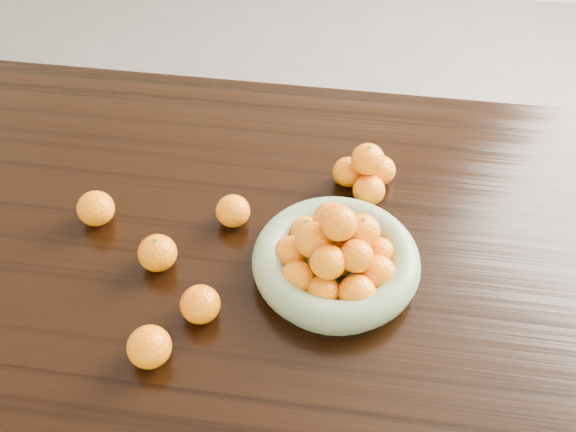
# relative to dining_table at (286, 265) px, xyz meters

# --- Properties ---
(ground) EXTENTS (5.00, 5.00, 0.00)m
(ground) POSITION_rel_dining_table_xyz_m (0.00, 0.00, -0.66)
(ground) COLOR #5A5755
(ground) RESTS_ON ground
(dining_table) EXTENTS (2.00, 1.00, 0.75)m
(dining_table) POSITION_rel_dining_table_xyz_m (0.00, 0.00, 0.00)
(dining_table) COLOR black
(dining_table) RESTS_ON ground
(fruit_bowl) EXTENTS (0.30, 0.30, 0.16)m
(fruit_bowl) POSITION_rel_dining_table_xyz_m (0.10, -0.08, 0.13)
(fruit_bowl) COLOR gray
(fruit_bowl) RESTS_ON dining_table
(orange_pyramid) EXTENTS (0.13, 0.13, 0.11)m
(orange_pyramid) POSITION_rel_dining_table_xyz_m (0.14, 0.16, 0.13)
(orange_pyramid) COLOR orange
(orange_pyramid) RESTS_ON dining_table
(loose_orange_0) EXTENTS (0.07, 0.07, 0.07)m
(loose_orange_0) POSITION_rel_dining_table_xyz_m (-0.22, -0.10, 0.12)
(loose_orange_0) COLOR orange
(loose_orange_0) RESTS_ON dining_table
(loose_orange_1) EXTENTS (0.07, 0.07, 0.07)m
(loose_orange_1) POSITION_rel_dining_table_xyz_m (-0.18, -0.30, 0.12)
(loose_orange_1) COLOR orange
(loose_orange_1) RESTS_ON dining_table
(loose_orange_2) EXTENTS (0.07, 0.07, 0.07)m
(loose_orange_2) POSITION_rel_dining_table_xyz_m (-0.12, -0.20, 0.12)
(loose_orange_2) COLOR orange
(loose_orange_2) RESTS_ON dining_table
(loose_orange_3) EXTENTS (0.07, 0.07, 0.07)m
(loose_orange_3) POSITION_rel_dining_table_xyz_m (-0.37, -0.01, 0.12)
(loose_orange_3) COLOR orange
(loose_orange_3) RESTS_ON dining_table
(loose_orange_4) EXTENTS (0.07, 0.07, 0.06)m
(loose_orange_4) POSITION_rel_dining_table_xyz_m (-0.11, 0.02, 0.12)
(loose_orange_4) COLOR orange
(loose_orange_4) RESTS_ON dining_table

